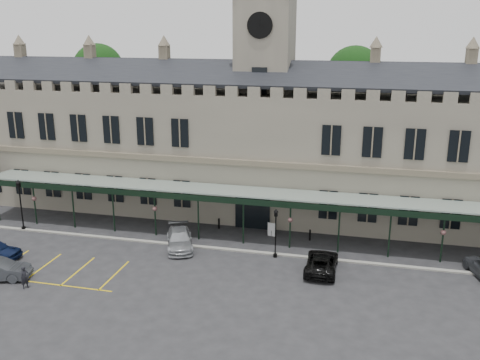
% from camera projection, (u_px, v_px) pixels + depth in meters
% --- Properties ---
extents(ground, '(140.00, 140.00, 0.00)m').
position_uv_depth(ground, '(221.00, 281.00, 39.11)').
color(ground, '#242427').
extents(station_building, '(60.00, 10.36, 17.30)m').
position_uv_depth(station_building, '(264.00, 148.00, 52.17)').
color(station_building, slate).
rests_on(station_building, ground).
extents(clock_tower, '(5.60, 5.60, 24.80)m').
position_uv_depth(clock_tower, '(265.00, 79.00, 50.40)').
color(clock_tower, slate).
rests_on(clock_tower, ground).
extents(canopy, '(50.00, 4.10, 4.30)m').
position_uv_depth(canopy, '(244.00, 216.00, 45.41)').
color(canopy, '#8C9E93').
rests_on(canopy, ground).
extents(kerb, '(60.00, 0.40, 0.12)m').
position_uv_depth(kerb, '(239.00, 250.00, 44.23)').
color(kerb, gray).
rests_on(kerb, ground).
extents(parking_markings, '(16.00, 6.00, 0.01)m').
position_uv_depth(parking_markings, '(39.00, 270.00, 40.86)').
color(parking_markings, gold).
rests_on(parking_markings, ground).
extents(tree_behind_left, '(6.00, 6.00, 16.00)m').
position_uv_depth(tree_behind_left, '(99.00, 70.00, 63.85)').
color(tree_behind_left, '#332314').
rests_on(tree_behind_left, ground).
extents(tree_behind_mid, '(6.00, 6.00, 16.00)m').
position_uv_depth(tree_behind_mid, '(354.00, 76.00, 57.09)').
color(tree_behind_mid, '#332314').
rests_on(tree_behind_mid, ground).
extents(lamp_post_left, '(0.46, 0.46, 4.81)m').
position_uv_depth(lamp_post_left, '(20.00, 200.00, 48.04)').
color(lamp_post_left, black).
rests_on(lamp_post_left, ground).
extents(lamp_post_mid, '(0.39, 0.39, 4.13)m').
position_uv_depth(lamp_post_mid, '(276.00, 229.00, 42.43)').
color(lamp_post_mid, black).
rests_on(lamp_post_mid, ground).
extents(sign_board, '(0.71, 0.21, 1.23)m').
position_uv_depth(sign_board, '(271.00, 230.00, 47.27)').
color(sign_board, black).
rests_on(sign_board, ground).
extents(bollard_left, '(0.17, 0.17, 0.97)m').
position_uv_depth(bollard_left, '(219.00, 224.00, 49.05)').
color(bollard_left, black).
rests_on(bollard_left, ground).
extents(bollard_right, '(0.17, 0.17, 0.97)m').
position_uv_depth(bollard_right, '(310.00, 235.00, 46.35)').
color(bollard_right, black).
rests_on(bollard_right, ground).
extents(car_taxi, '(3.84, 5.53, 1.49)m').
position_uv_depth(car_taxi, '(180.00, 239.00, 44.78)').
color(car_taxi, '#95989D').
rests_on(car_taxi, ground).
extents(car_van, '(2.31, 5.00, 1.39)m').
position_uv_depth(car_van, '(322.00, 262.00, 40.52)').
color(car_van, black).
rests_on(car_van, ground).
extents(person_a, '(0.65, 0.71, 1.63)m').
position_uv_depth(person_a, '(25.00, 277.00, 37.82)').
color(person_a, black).
rests_on(person_a, ground).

